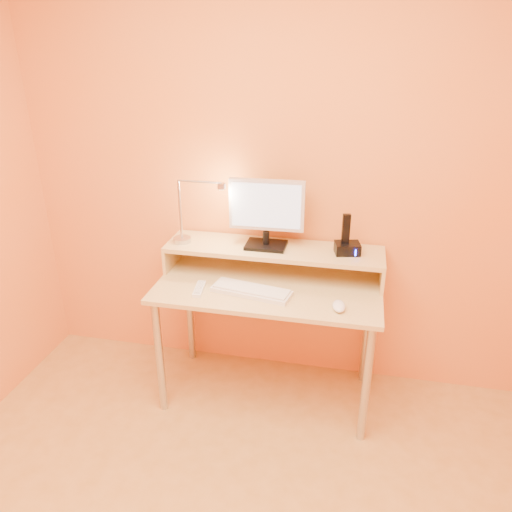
% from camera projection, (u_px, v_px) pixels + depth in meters
% --- Properties ---
extents(wall_back, '(3.00, 0.04, 2.50)m').
position_uv_depth(wall_back, '(280.00, 174.00, 2.71)').
color(wall_back, '#D98144').
rests_on(wall_back, floor).
extents(desk_leg_fl, '(0.04, 0.04, 0.69)m').
position_uv_depth(desk_leg_fl, '(160.00, 357.00, 2.67)').
color(desk_leg_fl, '#B4B4B6').
rests_on(desk_leg_fl, floor).
extents(desk_leg_fr, '(0.04, 0.04, 0.69)m').
position_uv_depth(desk_leg_fr, '(366.00, 385.00, 2.46)').
color(desk_leg_fr, '#B4B4B6').
rests_on(desk_leg_fr, floor).
extents(desk_leg_bl, '(0.04, 0.04, 0.69)m').
position_uv_depth(desk_leg_bl, '(190.00, 311.00, 3.12)').
color(desk_leg_bl, '#B4B4B6').
rests_on(desk_leg_bl, floor).
extents(desk_leg_br, '(0.04, 0.04, 0.69)m').
position_uv_depth(desk_leg_br, '(367.00, 331.00, 2.91)').
color(desk_leg_br, '#B4B4B6').
rests_on(desk_leg_br, floor).
extents(desk_lower, '(1.20, 0.60, 0.02)m').
position_uv_depth(desk_lower, '(268.00, 287.00, 2.64)').
color(desk_lower, tan).
rests_on(desk_lower, floor).
extents(shelf_riser_left, '(0.02, 0.30, 0.14)m').
position_uv_depth(shelf_riser_left, '(173.00, 254.00, 2.86)').
color(shelf_riser_left, tan).
rests_on(shelf_riser_left, desk_lower).
extents(shelf_riser_right, '(0.02, 0.30, 0.14)m').
position_uv_depth(shelf_riser_right, '(382.00, 272.00, 2.63)').
color(shelf_riser_right, tan).
rests_on(shelf_riser_right, desk_lower).
extents(desk_shelf, '(1.20, 0.30, 0.02)m').
position_uv_depth(desk_shelf, '(274.00, 249.00, 2.71)').
color(desk_shelf, tan).
rests_on(desk_shelf, desk_lower).
extents(monitor_foot, '(0.22, 0.16, 0.02)m').
position_uv_depth(monitor_foot, '(266.00, 245.00, 2.71)').
color(monitor_foot, black).
rests_on(monitor_foot, desk_shelf).
extents(monitor_neck, '(0.04, 0.04, 0.07)m').
position_uv_depth(monitor_neck, '(266.00, 238.00, 2.69)').
color(monitor_neck, black).
rests_on(monitor_neck, monitor_foot).
extents(monitor_panel, '(0.41, 0.05, 0.28)m').
position_uv_depth(monitor_panel, '(267.00, 205.00, 2.63)').
color(monitor_panel, silver).
rests_on(monitor_panel, monitor_neck).
extents(monitor_back, '(0.37, 0.02, 0.24)m').
position_uv_depth(monitor_back, '(268.00, 204.00, 2.65)').
color(monitor_back, black).
rests_on(monitor_back, monitor_panel).
extents(monitor_screen, '(0.37, 0.02, 0.24)m').
position_uv_depth(monitor_screen, '(266.00, 206.00, 2.61)').
color(monitor_screen, '#A6B6D1').
rests_on(monitor_screen, monitor_panel).
extents(lamp_base, '(0.10, 0.10, 0.02)m').
position_uv_depth(lamp_base, '(182.00, 240.00, 2.77)').
color(lamp_base, '#B4B4B6').
rests_on(lamp_base, desk_shelf).
extents(lamp_post, '(0.01, 0.01, 0.33)m').
position_uv_depth(lamp_post, '(180.00, 210.00, 2.70)').
color(lamp_post, '#B4B4B6').
rests_on(lamp_post, lamp_base).
extents(lamp_arm, '(0.24, 0.01, 0.01)m').
position_uv_depth(lamp_arm, '(200.00, 182.00, 2.61)').
color(lamp_arm, '#B4B4B6').
rests_on(lamp_arm, lamp_post).
extents(lamp_head, '(0.04, 0.04, 0.03)m').
position_uv_depth(lamp_head, '(221.00, 186.00, 2.59)').
color(lamp_head, '#B4B4B6').
rests_on(lamp_head, lamp_arm).
extents(lamp_bulb, '(0.03, 0.03, 0.00)m').
position_uv_depth(lamp_bulb, '(222.00, 189.00, 2.60)').
color(lamp_bulb, '#FFEAC6').
rests_on(lamp_bulb, lamp_head).
extents(phone_dock, '(0.15, 0.13, 0.06)m').
position_uv_depth(phone_dock, '(347.00, 248.00, 2.62)').
color(phone_dock, black).
rests_on(phone_dock, desk_shelf).
extents(phone_handset, '(0.04, 0.03, 0.16)m').
position_uv_depth(phone_handset, '(346.00, 229.00, 2.57)').
color(phone_handset, black).
rests_on(phone_handset, phone_dock).
extents(phone_led, '(0.01, 0.00, 0.04)m').
position_uv_depth(phone_led, '(356.00, 253.00, 2.56)').
color(phone_led, '#2737FF').
rests_on(phone_led, phone_dock).
extents(keyboard, '(0.43, 0.20, 0.02)m').
position_uv_depth(keyboard, '(251.00, 291.00, 2.55)').
color(keyboard, silver).
rests_on(keyboard, desk_lower).
extents(mouse, '(0.08, 0.12, 0.04)m').
position_uv_depth(mouse, '(339.00, 306.00, 2.40)').
color(mouse, white).
rests_on(mouse, desk_lower).
extents(remote_control, '(0.06, 0.17, 0.02)m').
position_uv_depth(remote_control, '(199.00, 289.00, 2.58)').
color(remote_control, silver).
rests_on(remote_control, desk_lower).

